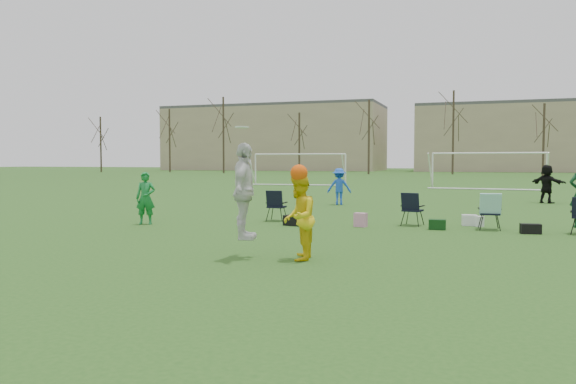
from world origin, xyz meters
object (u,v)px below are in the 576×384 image
at_px(goal_mid, 488,160).
at_px(center_contest, 270,203).
at_px(fielder_green_near, 146,198).
at_px(goal_left, 300,160).
at_px(fielder_blue, 339,186).
at_px(fielder_black, 547,184).

bearing_deg(goal_mid, center_contest, -94.17).
bearing_deg(center_contest, fielder_green_near, 142.17).
bearing_deg(fielder_green_near, center_contest, -56.38).
distance_m(fielder_green_near, goal_left, 28.18).
bearing_deg(goal_left, fielder_blue, -72.51).
height_order(fielder_blue, center_contest, center_contest).
bearing_deg(fielder_black, fielder_blue, 62.45).
bearing_deg(center_contest, goal_mid, 81.83).
xyz_separation_m(fielder_green_near, goal_left, (-4.05, 27.86, 1.14)).
distance_m(fielder_blue, fielder_black, 9.42).
xyz_separation_m(center_contest, goal_mid, (4.34, 30.22, 0.83)).
height_order(center_contest, goal_left, center_contest).
bearing_deg(fielder_green_near, goal_mid, 50.41).
bearing_deg(fielder_blue, goal_left, -81.00).
bearing_deg(fielder_blue, fielder_green_near, 54.21).
distance_m(fielder_blue, goal_left, 20.35).
xyz_separation_m(fielder_blue, center_contest, (1.89, -13.45, 0.31)).
xyz_separation_m(fielder_blue, goal_left, (-7.77, 18.77, 1.14)).
relative_size(fielder_green_near, goal_left, 0.21).
xyz_separation_m(fielder_blue, fielder_black, (8.57, 3.90, 0.08)).
xyz_separation_m(fielder_green_near, center_contest, (5.62, -4.36, 0.31)).
bearing_deg(fielder_black, center_contest, 106.90).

